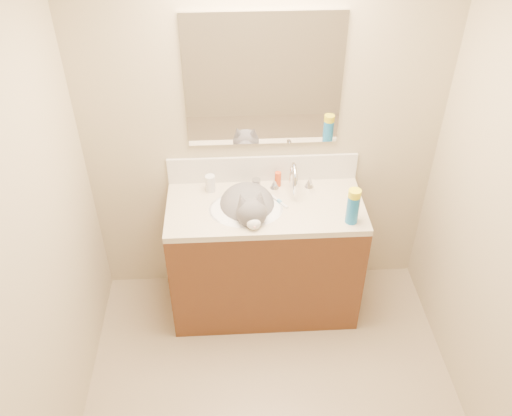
{
  "coord_description": "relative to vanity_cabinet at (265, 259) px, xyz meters",
  "views": [
    {
      "loc": [
        -0.2,
        -1.61,
        2.86
      ],
      "look_at": [
        -0.06,
        0.92,
        0.88
      ],
      "focal_mm": 38.0,
      "sensor_mm": 36.0,
      "label": 1
    }
  ],
  "objects": [
    {
      "name": "backsplash",
      "position": [
        0.0,
        0.26,
        0.54
      ],
      "size": [
        1.2,
        0.02,
        0.18
      ],
      "primitive_type": "cube",
      "color": "silver",
      "rests_on": "counter_slab"
    },
    {
      "name": "mirror",
      "position": [
        0.0,
        0.26,
        1.13
      ],
      "size": [
        0.9,
        0.02,
        0.8
      ],
      "primitive_type": "cube",
      "color": "white",
      "rests_on": "room_shell"
    },
    {
      "name": "cat",
      "position": [
        -0.1,
        -0.01,
        0.44
      ],
      "size": [
        0.42,
        0.5,
        0.35
      ],
      "rotation": [
        0.0,
        0.0,
        0.11
      ],
      "color": "#575457",
      "rests_on": "basin"
    },
    {
      "name": "silver_jar",
      "position": [
        -0.04,
        0.18,
        0.48
      ],
      "size": [
        0.07,
        0.07,
        0.06
      ],
      "primitive_type": "cylinder",
      "rotation": [
        0.0,
        0.0,
        -0.26
      ],
      "color": "#B7B7BC",
      "rests_on": "counter_slab"
    },
    {
      "name": "amber_bottle",
      "position": [
        0.09,
        0.2,
        0.5
      ],
      "size": [
        0.05,
        0.05,
        0.1
      ],
      "primitive_type": "cylinder",
      "rotation": [
        0.0,
        0.0,
        -0.15
      ],
      "color": "#C94117",
      "rests_on": "counter_slab"
    },
    {
      "name": "spray_cap",
      "position": [
        0.49,
        -0.18,
        0.65
      ],
      "size": [
        0.09,
        0.09,
        0.04
      ],
      "primitive_type": "cylinder",
      "rotation": [
        0.0,
        0.0,
        -0.32
      ],
      "color": "yellow",
      "rests_on": "spray_can"
    },
    {
      "name": "pill_bottle",
      "position": [
        -0.33,
        0.17,
        0.51
      ],
      "size": [
        0.07,
        0.07,
        0.11
      ],
      "primitive_type": "cylinder",
      "rotation": [
        0.0,
        0.0,
        0.24
      ],
      "color": "silver",
      "rests_on": "counter_slab"
    },
    {
      "name": "toothbrush",
      "position": [
        0.09,
        0.02,
        0.46
      ],
      "size": [
        0.1,
        0.14,
        0.01
      ],
      "primitive_type": "cube",
      "rotation": [
        0.0,
        0.0,
        0.59
      ],
      "color": "silver",
      "rests_on": "counter_slab"
    },
    {
      "name": "faucet",
      "position": [
        0.18,
        0.14,
        0.54
      ],
      "size": [
        0.28,
        0.2,
        0.21
      ],
      "color": "silver",
      "rests_on": "counter_slab"
    },
    {
      "name": "room_shell",
      "position": [
        0.0,
        -0.97,
        1.08
      ],
      "size": [
        2.24,
        2.54,
        2.52
      ],
      "color": "tan",
      "rests_on": "ground"
    },
    {
      "name": "basin",
      "position": [
        -0.12,
        -0.03,
        0.38
      ],
      "size": [
        0.45,
        0.36,
        0.14
      ],
      "primitive_type": "ellipsoid",
      "color": "white",
      "rests_on": "vanity_cabinet"
    },
    {
      "name": "counter_slab",
      "position": [
        0.0,
        0.0,
        0.43
      ],
      "size": [
        1.2,
        0.55,
        0.04
      ],
      "primitive_type": "cube",
      "color": "beige",
      "rests_on": "vanity_cabinet"
    },
    {
      "name": "vanity_cabinet",
      "position": [
        0.0,
        0.0,
        0.0
      ],
      "size": [
        1.2,
        0.55,
        0.82
      ],
      "primitive_type": "cube",
      "color": "#512B15",
      "rests_on": "ground"
    },
    {
      "name": "toothbrush_head",
      "position": [
        0.09,
        0.02,
        0.46
      ],
      "size": [
        0.03,
        0.04,
        0.02
      ],
      "primitive_type": "cube",
      "rotation": [
        0.0,
        0.0,
        0.59
      ],
      "color": "#66ADDA",
      "rests_on": "counter_slab"
    },
    {
      "name": "pill_label",
      "position": [
        -0.33,
        0.17,
        0.49
      ],
      "size": [
        0.07,
        0.07,
        0.04
      ],
      "primitive_type": "cylinder",
      "rotation": [
        0.0,
        0.0,
        0.24
      ],
      "color": "#FF5B2A",
      "rests_on": "pill_bottle"
    },
    {
      "name": "spray_can",
      "position": [
        0.49,
        -0.18,
        0.55
      ],
      "size": [
        0.09,
        0.09,
        0.2
      ],
      "primitive_type": "cylinder",
      "rotation": [
        0.0,
        0.0,
        -0.32
      ],
      "color": "#196CB1",
      "rests_on": "counter_slab"
    }
  ]
}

